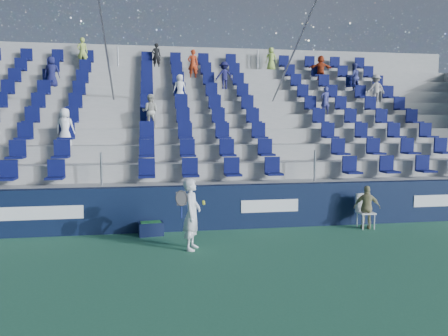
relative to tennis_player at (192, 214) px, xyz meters
name	(u,v)px	position (x,y,z in m)	size (l,w,h in m)	color
ground	(237,265)	(0.79, -1.29, -0.82)	(70.00, 70.00, 0.00)	#2E6C4B
sponsor_wall	(215,207)	(0.79, 1.85, -0.22)	(24.00, 0.32, 1.20)	#0D1833
grandstand	(196,143)	(0.78, 6.95, 1.32)	(24.00, 8.17, 6.63)	#A8A8A2
tennis_player	(192,214)	(0.00, 0.00, 0.00)	(0.69, 0.69, 1.62)	silver
line_judge_chair	(364,208)	(4.88, 1.35, -0.28)	(0.42, 0.43, 0.94)	white
line_judge	(367,207)	(4.88, 1.21, -0.22)	(0.69, 0.29, 1.18)	tan
ball_bin	(151,228)	(-0.93, 1.46, -0.63)	(0.67, 0.48, 0.35)	black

